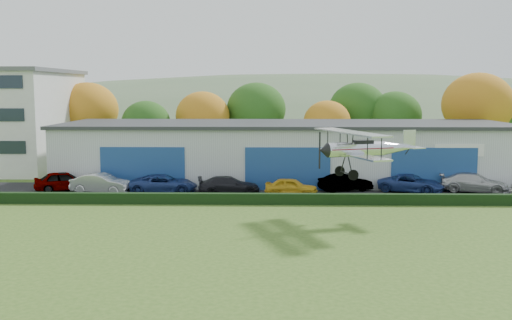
{
  "coord_description": "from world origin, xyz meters",
  "views": [
    {
      "loc": [
        3.39,
        -25.81,
        8.39
      ],
      "look_at": [
        2.59,
        12.51,
        3.71
      ],
      "focal_mm": 41.08,
      "sensor_mm": 36.0,
      "label": 1
    }
  ],
  "objects_px": {
    "car_4": "(291,187)",
    "car_6": "(411,183)",
    "car_1": "(101,183)",
    "biplane": "(364,147)",
    "hangar": "(286,151)",
    "car_3": "(229,185)",
    "car_7": "(474,183)",
    "car_2": "(164,184)",
    "car_5": "(345,182)",
    "car_0": "(64,181)"
  },
  "relations": [
    {
      "from": "car_3",
      "to": "car_6",
      "type": "xyz_separation_m",
      "value": [
        14.69,
        1.22,
        0.01
      ]
    },
    {
      "from": "car_2",
      "to": "car_1",
      "type": "bearing_deg",
      "value": 87.92
    },
    {
      "from": "hangar",
      "to": "car_6",
      "type": "height_order",
      "value": "hangar"
    },
    {
      "from": "hangar",
      "to": "biplane",
      "type": "height_order",
      "value": "biplane"
    },
    {
      "from": "hangar",
      "to": "car_5",
      "type": "relative_size",
      "value": 9.38
    },
    {
      "from": "car_6",
      "to": "car_7",
      "type": "bearing_deg",
      "value": -63.83
    },
    {
      "from": "car_3",
      "to": "car_4",
      "type": "xyz_separation_m",
      "value": [
        4.93,
        -0.56,
        -0.01
      ]
    },
    {
      "from": "car_3",
      "to": "biplane",
      "type": "xyz_separation_m",
      "value": [
        9.22,
        -8.64,
        3.92
      ]
    },
    {
      "from": "car_0",
      "to": "biplane",
      "type": "height_order",
      "value": "biplane"
    },
    {
      "from": "car_6",
      "to": "car_5",
      "type": "bearing_deg",
      "value": 109.59
    },
    {
      "from": "car_4",
      "to": "biplane",
      "type": "height_order",
      "value": "biplane"
    },
    {
      "from": "hangar",
      "to": "car_6",
      "type": "bearing_deg",
      "value": -34.22
    },
    {
      "from": "car_4",
      "to": "biplane",
      "type": "relative_size",
      "value": 0.52
    },
    {
      "from": "hangar",
      "to": "car_2",
      "type": "height_order",
      "value": "hangar"
    },
    {
      "from": "car_2",
      "to": "car_4",
      "type": "distance_m",
      "value": 10.23
    },
    {
      "from": "hangar",
      "to": "car_0",
      "type": "relative_size",
      "value": 8.58
    },
    {
      "from": "car_4",
      "to": "biplane",
      "type": "xyz_separation_m",
      "value": [
        4.29,
        -8.08,
        3.93
      ]
    },
    {
      "from": "car_1",
      "to": "car_5",
      "type": "bearing_deg",
      "value": -75.09
    },
    {
      "from": "car_4",
      "to": "car_1",
      "type": "bearing_deg",
      "value": 95.99
    },
    {
      "from": "car_3",
      "to": "car_5",
      "type": "distance_m",
      "value": 9.6
    },
    {
      "from": "car_1",
      "to": "car_2",
      "type": "bearing_deg",
      "value": -77.71
    },
    {
      "from": "biplane",
      "to": "car_7",
      "type": "bearing_deg",
      "value": 23.49
    },
    {
      "from": "car_6",
      "to": "car_2",
      "type": "bearing_deg",
      "value": 117.21
    },
    {
      "from": "car_6",
      "to": "biplane",
      "type": "relative_size",
      "value": 0.66
    },
    {
      "from": "car_7",
      "to": "hangar",
      "type": "bearing_deg",
      "value": 84.59
    },
    {
      "from": "car_1",
      "to": "car_7",
      "type": "height_order",
      "value": "car_1"
    },
    {
      "from": "car_1",
      "to": "car_4",
      "type": "height_order",
      "value": "car_1"
    },
    {
      "from": "car_6",
      "to": "car_7",
      "type": "relative_size",
      "value": 0.97
    },
    {
      "from": "hangar",
      "to": "car_5",
      "type": "height_order",
      "value": "hangar"
    },
    {
      "from": "car_1",
      "to": "car_6",
      "type": "bearing_deg",
      "value": -77.07
    },
    {
      "from": "car_1",
      "to": "car_3",
      "type": "bearing_deg",
      "value": -80.49
    },
    {
      "from": "car_3",
      "to": "car_5",
      "type": "xyz_separation_m",
      "value": [
        9.46,
        1.69,
        0.0
      ]
    },
    {
      "from": "hangar",
      "to": "car_3",
      "type": "height_order",
      "value": "hangar"
    },
    {
      "from": "biplane",
      "to": "car_4",
      "type": "bearing_deg",
      "value": 98.09
    },
    {
      "from": "car_2",
      "to": "car_6",
      "type": "bearing_deg",
      "value": -91.28
    },
    {
      "from": "hangar",
      "to": "car_3",
      "type": "relative_size",
      "value": 8.3
    },
    {
      "from": "car_2",
      "to": "biplane",
      "type": "height_order",
      "value": "biplane"
    },
    {
      "from": "hangar",
      "to": "car_0",
      "type": "bearing_deg",
      "value": -160.06
    },
    {
      "from": "car_3",
      "to": "car_7",
      "type": "height_order",
      "value": "car_7"
    },
    {
      "from": "hangar",
      "to": "car_5",
      "type": "xyz_separation_m",
      "value": [
        4.74,
        -6.32,
        -1.89
      ]
    },
    {
      "from": "car_7",
      "to": "car_0",
      "type": "bearing_deg",
      "value": 108.39
    },
    {
      "from": "car_4",
      "to": "car_6",
      "type": "height_order",
      "value": "car_6"
    },
    {
      "from": "hangar",
      "to": "car_0",
      "type": "xyz_separation_m",
      "value": [
        -18.36,
        -6.66,
        -1.8
      ]
    },
    {
      "from": "car_2",
      "to": "car_7",
      "type": "bearing_deg",
      "value": -91.5
    },
    {
      "from": "car_6",
      "to": "car_7",
      "type": "distance_m",
      "value": 5.12
    },
    {
      "from": "car_1",
      "to": "car_4",
      "type": "distance_m",
      "value": 15.18
    },
    {
      "from": "hangar",
      "to": "car_3",
      "type": "xyz_separation_m",
      "value": [
        -4.72,
        -8.0,
        -1.9
      ]
    },
    {
      "from": "car_2",
      "to": "car_3",
      "type": "height_order",
      "value": "car_2"
    },
    {
      "from": "car_4",
      "to": "car_6",
      "type": "xyz_separation_m",
      "value": [
        9.76,
        1.78,
        0.02
      ]
    },
    {
      "from": "car_7",
      "to": "car_6",
      "type": "bearing_deg",
      "value": 109.87
    }
  ]
}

